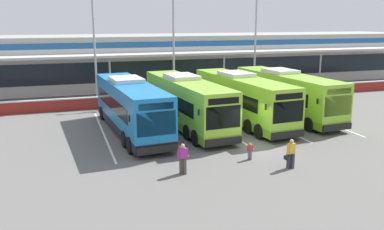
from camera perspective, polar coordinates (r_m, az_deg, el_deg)
The scene contains 18 objects.
ground_plane at distance 25.72m, azimuth 8.17°, elevation -4.47°, with size 200.00×200.00×0.00m, color #605E5B.
terminal_building at distance 50.27m, azimuth -5.46°, elevation 7.73°, with size 70.00×13.00×6.00m.
red_barrier_wall at distance 38.72m, azimuth -1.29°, elevation 2.49°, with size 60.00×0.40×1.10m.
coach_bus_leftmost at distance 28.66m, azimuth -8.62°, elevation 1.04°, with size 3.64×12.30×3.78m.
coach_bus_left_centre at distance 29.84m, azimuth -0.78°, elevation 1.67°, with size 3.64×12.30×3.78m.
coach_bus_centre at distance 31.56m, azimuth 7.01°, elevation 2.21°, with size 3.64×12.30×3.78m.
coach_bus_right_centre at distance 34.05m, azimuth 13.05°, elevation 2.77°, with size 3.64×12.30×3.78m.
bay_stripe_far_west at distance 29.08m, azimuth -12.33°, elevation -2.56°, with size 0.14×13.00×0.01m, color silver.
bay_stripe_west at distance 29.76m, azimuth -4.27°, elevation -1.92°, with size 0.14×13.00×0.01m, color silver.
bay_stripe_mid_west at distance 30.99m, azimuth 3.29°, elevation -1.29°, with size 0.14×13.00×0.01m, color silver.
bay_stripe_centre at distance 32.72m, azimuth 10.15°, elevation -0.70°, with size 0.14×13.00×0.01m, color silver.
bay_stripe_mid_east at distance 34.87m, azimuth 16.25°, elevation -0.17°, with size 0.14×13.00×0.01m, color silver.
pedestrian_with_handbag at distance 22.27m, azimuth 13.70°, elevation -5.21°, with size 0.64×0.32×1.62m.
pedestrian_in_dark_coat at distance 20.88m, azimuth -1.30°, elevation -6.03°, with size 0.53×0.30×1.62m.
pedestrian_child at distance 23.30m, azimuth 8.15°, elevation -4.95°, with size 0.33×0.21×1.00m.
lamp_post_west at distance 39.41m, azimuth -13.60°, elevation 10.72°, with size 3.24×0.28×11.00m.
lamp_post_centre at distance 39.75m, azimuth -2.61°, elevation 11.08°, with size 3.24×0.28×11.00m.
lamp_post_east at distance 43.70m, azimuth 8.92°, elevation 11.13°, with size 3.24×0.28×11.00m.
Camera 1 is at (-11.02, -21.91, 7.75)m, focal length 37.95 mm.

